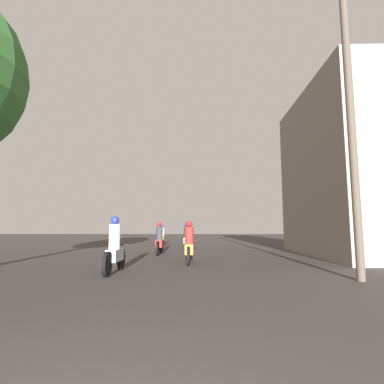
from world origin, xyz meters
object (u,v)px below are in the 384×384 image
motorcycle_white (186,238)px  motorcycle_yellow (162,237)px  motorcycle_red (160,241)px  building_right_near (356,172)px  motorcycle_orange (189,246)px  motorcycle_silver (115,250)px  utility_pole_near (350,114)px

motorcycle_white → motorcycle_yellow: bearing=131.1°
motorcycle_red → building_right_near: (9.28, -0.81, 3.24)m
motorcycle_orange → motorcycle_white: bearing=86.6°
motorcycle_red → motorcycle_yellow: (-0.78, 7.20, -0.01)m
motorcycle_red → motorcycle_yellow: bearing=104.8°
motorcycle_silver → building_right_near: size_ratio=0.27×
motorcycle_red → utility_pole_near: utility_pole_near is taller
motorcycle_red → motorcycle_orange: bearing=-57.3°
motorcycle_orange → building_right_near: 8.80m
motorcycle_orange → building_right_near: building_right_near is taller
motorcycle_yellow → building_right_near: building_right_near is taller
motorcycle_white → utility_pole_near: (4.76, -11.31, 3.58)m
motorcycle_red → utility_pole_near: (5.89, -7.19, 3.59)m
motorcycle_orange → utility_pole_near: utility_pole_near is taller
motorcycle_silver → motorcycle_white: bearing=87.0°
motorcycle_orange → motorcycle_red: size_ratio=1.01×
motorcycle_silver → motorcycle_white: (1.62, 10.13, -0.00)m
motorcycle_orange → motorcycle_red: (-1.58, 3.54, 0.01)m
motorcycle_silver → motorcycle_yellow: size_ratio=0.97×
motorcycle_white → building_right_near: (8.15, -4.93, 3.23)m
motorcycle_yellow → motorcycle_white: bearing=-66.6°
motorcycle_red → building_right_near: bearing=3.7°
utility_pole_near → building_right_near: bearing=62.0°
motorcycle_orange → motorcycle_white: 7.67m
motorcycle_yellow → utility_pole_near: bearing=-73.4°
motorcycle_white → motorcycle_silver: bearing=-89.7°
motorcycle_silver → motorcycle_red: bearing=91.4°
motorcycle_silver → motorcycle_white: 10.26m
motorcycle_yellow → utility_pole_near: 16.27m
motorcycle_orange → motorcycle_white: size_ratio=1.02×
motorcycle_red → building_right_near: building_right_near is taller
motorcycle_silver → utility_pole_near: 7.42m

